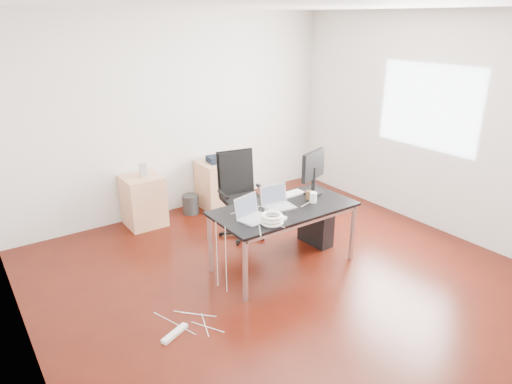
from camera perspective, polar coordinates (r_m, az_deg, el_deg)
room_shell at (r=4.58m, az=4.32°, el=4.56°), size 5.00×5.00×5.00m
desk at (r=5.07m, az=3.49°, el=-2.47°), size 1.60×0.80×0.73m
office_chair at (r=5.90m, az=-1.99°, el=0.23°), size 0.56×0.58×1.08m
filing_cabinet_left at (r=6.42m, az=-13.88°, el=-1.07°), size 0.50×0.50×0.70m
filing_cabinet_right at (r=6.88m, az=-4.93°, el=0.98°), size 0.50×0.50×0.70m
pc_tower at (r=5.82m, az=7.47°, el=-4.36°), size 0.23×0.46×0.44m
wastebasket at (r=6.74m, az=-8.17°, el=-1.52°), size 0.26×0.26×0.28m
power_strip at (r=4.38m, az=-10.12°, el=-17.01°), size 0.30×0.17×0.04m
laptop_left at (r=4.74m, az=-0.50°, el=-2.72°), size 0.38×0.32×0.23m
laptop_right at (r=5.04m, az=2.71°, el=-1.25°), size 0.35×0.28×0.23m
monitor at (r=5.42m, az=7.16°, el=2.78°), size 0.44×0.26×0.51m
keyboard at (r=5.37m, az=3.93°, el=-0.38°), size 0.44×0.15×0.02m
cup_white at (r=5.20m, az=7.18°, el=-0.67°), size 0.09×0.09×0.12m
cup_brown at (r=5.29m, az=6.63°, el=-0.38°), size 0.09×0.09×0.10m
cable_coil at (r=4.63m, az=2.00°, el=-3.39°), size 0.24×0.24×0.11m
power_adapter at (r=4.75m, az=3.35°, el=-3.27°), size 0.09×0.09×0.03m
speaker at (r=6.27m, az=-13.94°, el=2.67°), size 0.10×0.09×0.18m
navy_garment at (r=6.76m, az=-4.80°, el=4.14°), size 0.33×0.28×0.09m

